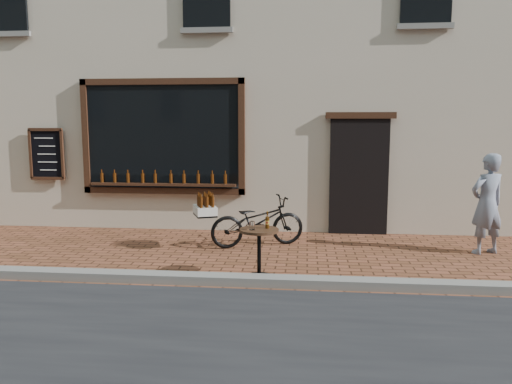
# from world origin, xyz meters

# --- Properties ---
(ground) EXTENTS (90.00, 90.00, 0.00)m
(ground) POSITION_xyz_m (0.00, 0.00, 0.00)
(ground) COLOR brown
(ground) RESTS_ON ground
(kerb) EXTENTS (90.00, 0.25, 0.12)m
(kerb) POSITION_xyz_m (0.00, 0.20, 0.06)
(kerb) COLOR slate
(kerb) RESTS_ON ground
(shop_building) EXTENTS (28.00, 6.20, 10.00)m
(shop_building) POSITION_xyz_m (0.00, 6.50, 5.00)
(shop_building) COLOR beige
(shop_building) RESTS_ON ground
(cargo_bicycle) EXTENTS (1.97, 1.22, 0.93)m
(cargo_bicycle) POSITION_xyz_m (0.05, 2.28, 0.44)
(cargo_bicycle) COLOR black
(cargo_bicycle) RESTS_ON ground
(bistro_table) EXTENTS (0.54, 0.54, 0.93)m
(bistro_table) POSITION_xyz_m (0.28, 0.49, 0.49)
(bistro_table) COLOR black
(bistro_table) RESTS_ON ground
(pedestrian) EXTENTS (0.71, 0.60, 1.64)m
(pedestrian) POSITION_xyz_m (3.83, 2.18, 0.82)
(pedestrian) COLOR gray
(pedestrian) RESTS_ON ground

